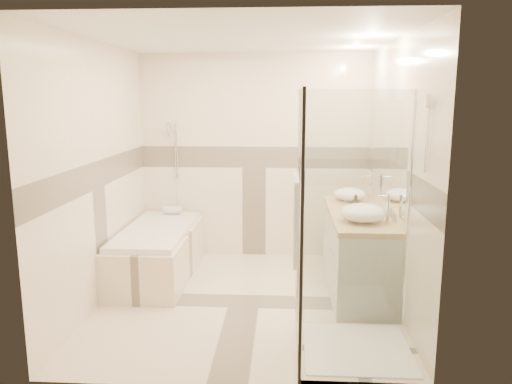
# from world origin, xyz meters

# --- Properties ---
(room) EXTENTS (2.82, 3.02, 2.52)m
(room) POSITION_xyz_m (0.06, 0.01, 1.26)
(room) COLOR beige
(room) RESTS_ON ground
(bathtub) EXTENTS (0.75, 1.70, 0.56)m
(bathtub) POSITION_xyz_m (-1.02, 0.65, 0.31)
(bathtub) COLOR beige
(bathtub) RESTS_ON ground
(vanity) EXTENTS (0.58, 1.62, 0.85)m
(vanity) POSITION_xyz_m (1.12, 0.30, 0.43)
(vanity) COLOR white
(vanity) RESTS_ON ground
(shower_enclosure) EXTENTS (0.96, 0.93, 2.04)m
(shower_enclosure) POSITION_xyz_m (0.83, -0.97, 0.51)
(shower_enclosure) COLOR beige
(shower_enclosure) RESTS_ON ground
(vessel_sink_near) EXTENTS (0.35, 0.35, 0.14)m
(vessel_sink_near) POSITION_xyz_m (1.10, 0.87, 0.92)
(vessel_sink_near) COLOR white
(vessel_sink_near) RESTS_ON vanity
(vessel_sink_far) EXTENTS (0.42, 0.42, 0.17)m
(vessel_sink_far) POSITION_xyz_m (1.10, -0.10, 0.93)
(vessel_sink_far) COLOR white
(vessel_sink_far) RESTS_ON vanity
(faucet_near) EXTENTS (0.12, 0.03, 0.29)m
(faucet_near) POSITION_xyz_m (1.32, 0.87, 1.02)
(faucet_near) COLOR silver
(faucet_near) RESTS_ON vanity
(faucet_far) EXTENTS (0.11, 0.03, 0.26)m
(faucet_far) POSITION_xyz_m (1.32, -0.10, 1.00)
(faucet_far) COLOR silver
(faucet_far) RESTS_ON vanity
(amenity_bottle_a) EXTENTS (0.09, 0.09, 0.15)m
(amenity_bottle_a) POSITION_xyz_m (1.10, 0.35, 0.92)
(amenity_bottle_a) COLOR black
(amenity_bottle_a) RESTS_ON vanity
(amenity_bottle_b) EXTENTS (0.14, 0.14, 0.16)m
(amenity_bottle_b) POSITION_xyz_m (1.10, 0.39, 0.93)
(amenity_bottle_b) COLOR black
(amenity_bottle_b) RESTS_ON vanity
(folded_towels) EXTENTS (0.20, 0.29, 0.09)m
(folded_towels) POSITION_xyz_m (1.10, 0.95, 0.89)
(folded_towels) COLOR silver
(folded_towels) RESTS_ON vanity
(rolled_towel) EXTENTS (0.21, 0.10, 0.10)m
(rolled_towel) POSITION_xyz_m (-1.00, 1.31, 0.61)
(rolled_towel) COLOR silver
(rolled_towel) RESTS_ON bathtub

